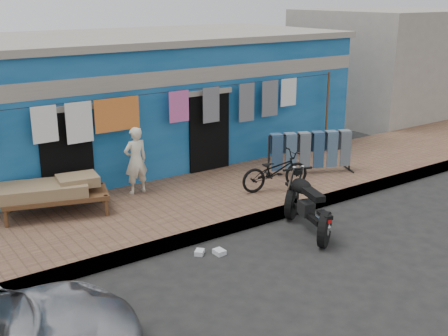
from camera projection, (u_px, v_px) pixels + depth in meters
ground at (291, 261)px, 9.55m from camera, size 80.00×80.00×0.00m
sidewalk at (197, 203)px, 11.86m from camera, size 28.00×3.00×0.25m
curb at (237, 225)px, 10.72m from camera, size 28.00×0.10×0.25m
building at (113, 101)px, 14.50m from camera, size 12.20×5.20×3.36m
neighbor_right at (392, 63)px, 20.48m from camera, size 6.00×5.00×3.80m
clothesline at (149, 116)px, 12.11m from camera, size 10.06×0.06×2.10m
seated_person at (136, 160)px, 11.86m from camera, size 0.54×0.37×1.45m
bicycle at (275, 167)px, 12.16m from camera, size 1.66×0.83×1.03m
motorcycle at (308, 204)px, 10.58m from camera, size 1.57×2.08×1.13m
charpoy at (56, 197)px, 10.81m from camera, size 2.60×2.12×0.69m
jeans_rack at (310, 152)px, 13.27m from camera, size 2.46×1.95×1.03m
litter_a at (200, 252)px, 9.78m from camera, size 0.23×0.23×0.08m
litter_b at (325, 220)px, 11.18m from camera, size 0.17×0.17×0.07m
litter_c at (219, 252)px, 9.79m from camera, size 0.17×0.21×0.08m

